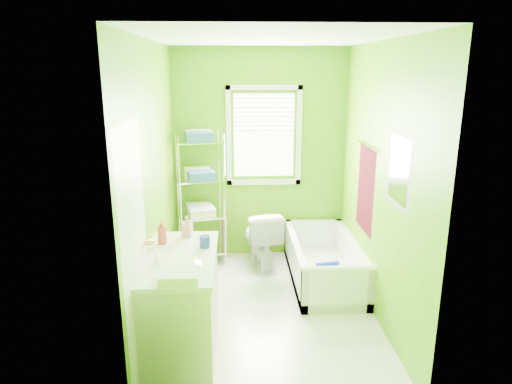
{
  "coord_description": "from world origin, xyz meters",
  "views": [
    {
      "loc": [
        -0.3,
        -4.13,
        2.36
      ],
      "look_at": [
        -0.1,
        0.25,
        1.16
      ],
      "focal_mm": 32.0,
      "sensor_mm": 36.0,
      "label": 1
    }
  ],
  "objects_px": {
    "toilet": "(261,238)",
    "wire_shelf_unit": "(201,184)",
    "vanity": "(182,301)",
    "bathtub": "(324,268)"
  },
  "relations": [
    {
      "from": "bathtub",
      "to": "toilet",
      "type": "xyz_separation_m",
      "value": [
        -0.69,
        0.43,
        0.21
      ]
    },
    {
      "from": "bathtub",
      "to": "vanity",
      "type": "distance_m",
      "value": 1.94
    },
    {
      "from": "toilet",
      "to": "wire_shelf_unit",
      "type": "xyz_separation_m",
      "value": [
        -0.71,
        0.16,
        0.64
      ]
    },
    {
      "from": "toilet",
      "to": "vanity",
      "type": "xyz_separation_m",
      "value": [
        -0.76,
        -1.68,
        0.1
      ]
    },
    {
      "from": "toilet",
      "to": "wire_shelf_unit",
      "type": "bearing_deg",
      "value": -23.23
    },
    {
      "from": "toilet",
      "to": "wire_shelf_unit",
      "type": "distance_m",
      "value": 0.97
    },
    {
      "from": "bathtub",
      "to": "wire_shelf_unit",
      "type": "bearing_deg",
      "value": 156.98
    },
    {
      "from": "toilet",
      "to": "vanity",
      "type": "height_order",
      "value": "vanity"
    },
    {
      "from": "wire_shelf_unit",
      "to": "bathtub",
      "type": "bearing_deg",
      "value": -23.02
    },
    {
      "from": "bathtub",
      "to": "toilet",
      "type": "relative_size",
      "value": 2.13
    }
  ]
}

